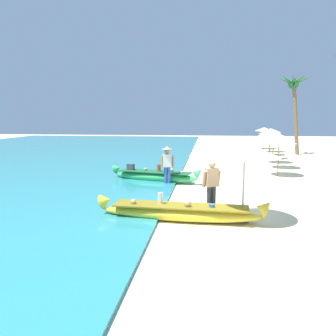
{
  "coord_description": "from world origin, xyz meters",
  "views": [
    {
      "loc": [
        -0.08,
        -9.82,
        2.89
      ],
      "look_at": [
        -1.6,
        2.78,
        0.9
      ],
      "focal_mm": 35.47,
      "sensor_mm": 36.0,
      "label": 1
    }
  ],
  "objects_px": {
    "person_vendor_hatted": "(167,163)",
    "person_tourist_customer": "(212,184)",
    "palm_tree_leaning_seaward": "(294,89)",
    "boat_yellow_foreground": "(180,212)",
    "patio_umbrella_large": "(245,151)",
    "boat_green_midground": "(155,176)"
  },
  "relations": [
    {
      "from": "boat_green_midground",
      "to": "patio_umbrella_large",
      "type": "bearing_deg",
      "value": -57.77
    },
    {
      "from": "person_vendor_hatted",
      "to": "person_tourist_customer",
      "type": "bearing_deg",
      "value": -65.59
    },
    {
      "from": "patio_umbrella_large",
      "to": "palm_tree_leaning_seaward",
      "type": "bearing_deg",
      "value": 72.75
    },
    {
      "from": "person_tourist_customer",
      "to": "boat_yellow_foreground",
      "type": "bearing_deg",
      "value": -140.06
    },
    {
      "from": "patio_umbrella_large",
      "to": "boat_yellow_foreground",
      "type": "bearing_deg",
      "value": -175.09
    },
    {
      "from": "boat_yellow_foreground",
      "to": "person_vendor_hatted",
      "type": "xyz_separation_m",
      "value": [
        -0.94,
        4.69,
        0.71
      ]
    },
    {
      "from": "patio_umbrella_large",
      "to": "boat_green_midground",
      "type": "bearing_deg",
      "value": 122.23
    },
    {
      "from": "patio_umbrella_large",
      "to": "palm_tree_leaning_seaward",
      "type": "xyz_separation_m",
      "value": [
        5.24,
        16.89,
        2.85
      ]
    },
    {
      "from": "person_vendor_hatted",
      "to": "palm_tree_leaning_seaward",
      "type": "height_order",
      "value": "palm_tree_leaning_seaward"
    },
    {
      "from": "palm_tree_leaning_seaward",
      "to": "patio_umbrella_large",
      "type": "bearing_deg",
      "value": -107.25
    },
    {
      "from": "person_tourist_customer",
      "to": "palm_tree_leaning_seaward",
      "type": "bearing_deg",
      "value": 69.48
    },
    {
      "from": "boat_yellow_foreground",
      "to": "person_vendor_hatted",
      "type": "bearing_deg",
      "value": 101.32
    },
    {
      "from": "person_tourist_customer",
      "to": "palm_tree_leaning_seaward",
      "type": "distance_m",
      "value": 17.85
    },
    {
      "from": "boat_yellow_foreground",
      "to": "person_tourist_customer",
      "type": "relative_size",
      "value": 2.96
    },
    {
      "from": "person_vendor_hatted",
      "to": "person_tourist_customer",
      "type": "xyz_separation_m",
      "value": [
        1.8,
        -3.97,
        -0.04
      ]
    },
    {
      "from": "boat_yellow_foreground",
      "to": "palm_tree_leaning_seaward",
      "type": "xyz_separation_m",
      "value": [
        6.97,
        17.03,
        4.58
      ]
    },
    {
      "from": "boat_yellow_foreground",
      "to": "boat_green_midground",
      "type": "distance_m",
      "value": 5.61
    },
    {
      "from": "boat_green_midground",
      "to": "patio_umbrella_large",
      "type": "relative_size",
      "value": 1.9
    },
    {
      "from": "boat_green_midground",
      "to": "person_tourist_customer",
      "type": "relative_size",
      "value": 2.55
    },
    {
      "from": "boat_green_midground",
      "to": "patio_umbrella_large",
      "type": "height_order",
      "value": "patio_umbrella_large"
    },
    {
      "from": "person_vendor_hatted",
      "to": "patio_umbrella_large",
      "type": "xyz_separation_m",
      "value": [
        2.66,
        -4.54,
        1.02
      ]
    },
    {
      "from": "patio_umbrella_large",
      "to": "person_tourist_customer",
      "type": "bearing_deg",
      "value": 146.31
    }
  ]
}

